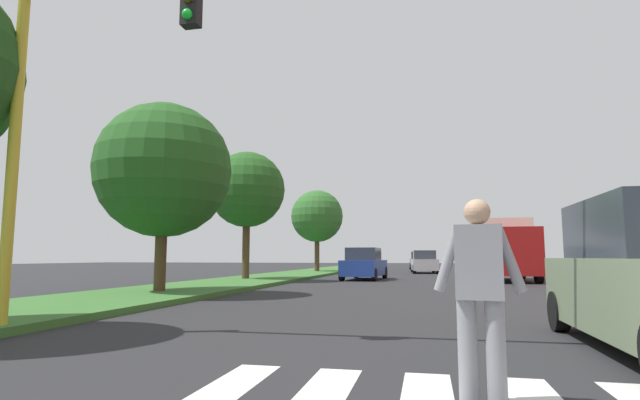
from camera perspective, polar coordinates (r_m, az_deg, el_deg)
The scene contains 12 objects.
ground_plane at distance 27.94m, azimuth 13.23°, elevation -8.91°, with size 140.00×140.00×0.00m, color #262628.
median_strip at distance 27.23m, azimuth -5.61°, elevation -8.96°, with size 4.21×64.00×0.15m, color #386B2D.
tree_mid at distance 16.48m, azimuth -17.70°, elevation 3.30°, with size 4.30×4.30×5.96m.
tree_far at distance 24.82m, azimuth -8.48°, elevation 1.17°, with size 3.78×3.78×6.30m.
tree_distant at distance 37.14m, azimuth -0.35°, elevation -1.91°, with size 3.92×3.92×6.08m.
sidewalk_right at distance 27.69m, azimuth 33.09°, elevation -7.89°, with size 3.00×64.00×0.15m, color #9E9991.
traffic_light_gantry at distance 8.04m, azimuth -14.52°, elevation 17.13°, with size 10.25×0.30×6.00m.
pedestrian_performer at distance 4.36m, azimuth 18.03°, elevation -9.84°, with size 0.75×0.28×1.69m.
sedan_midblock at distance 26.46m, azimuth 5.17°, elevation -7.51°, with size 2.13×4.56×1.68m.
sedan_distant at distance 37.72m, azimuth 12.02°, elevation -7.12°, with size 2.12×4.45×1.67m.
sedan_far_horizon at distance 47.32m, azimuth 11.53°, elevation -7.00°, with size 2.11×4.25×1.69m.
truck_box_delivery at distance 26.74m, azimuth 20.75°, elevation -5.27°, with size 2.40×6.20×3.10m.
Camera 1 is at (-0.43, 2.09, 1.20)m, focal length 27.55 mm.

